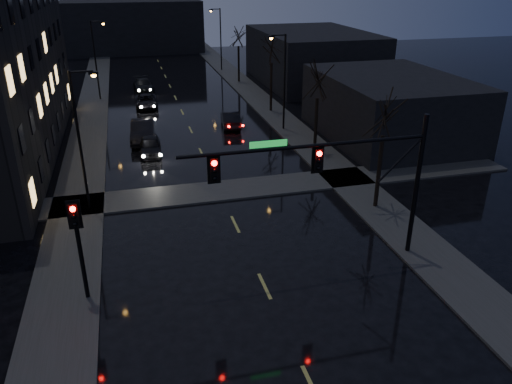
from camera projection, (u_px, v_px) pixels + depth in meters
sidewalk_left at (90, 127)px, 43.86m from camera, size 3.00×140.00×0.12m
sidewalk_right at (275, 113)px, 47.76m from camera, size 3.00×140.00×0.12m
sidewalk_cross at (220, 191)px, 31.26m from camera, size 40.00×3.00×0.12m
commercial_right_near at (389, 107)px, 40.43m from camera, size 10.00×14.00×5.00m
commercial_right_far at (312, 57)px, 59.97m from camera, size 12.00×18.00×6.00m
far_block at (133, 27)px, 81.42m from camera, size 22.00×10.00×8.00m
signal_mast at (344, 168)px, 21.78m from camera, size 11.11×0.41×7.00m
signal_pole_left at (78, 237)px, 19.94m from camera, size 0.35×0.41×4.53m
tree_near at (386, 103)px, 26.69m from camera, size 3.52×3.52×8.08m
tree_mid_a at (318, 75)px, 35.67m from camera, size 3.30×3.30×7.58m
tree_mid_b at (272, 41)px, 45.93m from camera, size 3.74×3.74×8.59m
tree_far at (238, 31)px, 58.50m from camera, size 3.43×3.43×7.88m
streetlight_l_near at (82, 130)px, 27.14m from camera, size 1.53×0.28×8.00m
streetlight_l_far at (97, 54)px, 50.94m from camera, size 1.53×0.28×8.00m
streetlight_r_mid at (282, 74)px, 41.20m from camera, size 1.53×0.28×8.00m
streetlight_r_far at (219, 34)px, 65.89m from camera, size 1.53×0.28×8.00m
oncoming_car_a at (150, 146)px, 37.31m from camera, size 1.78×4.03×1.35m
oncoming_car_b at (142, 131)px, 40.09m from camera, size 2.14×5.09×1.64m
oncoming_car_c at (146, 101)px, 49.79m from camera, size 2.21×4.63×1.27m
oncoming_car_d at (143, 85)px, 56.17m from camera, size 2.33×5.06×1.43m
lead_car at (231, 119)px, 43.73m from camera, size 1.96×4.41×1.41m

